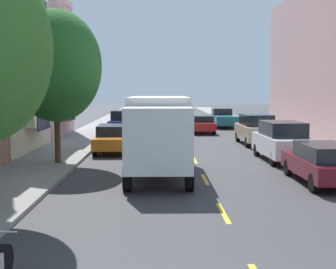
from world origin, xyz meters
TOP-DOWN VIEW (x-y plane):
  - ground_plane at (0.00, 30.00)m, footprint 160.00×160.00m
  - sidewalk_left at (-7.10, 28.00)m, footprint 3.20×120.00m
  - sidewalk_right at (7.10, 28.00)m, footprint 3.20×120.00m
  - lane_centerline_dashes at (0.00, 24.50)m, footprint 0.14×47.20m
  - street_tree_second at (-6.40, 15.46)m, footprint 4.11×4.11m
  - delivery_box_truck at (-1.80, 13.01)m, footprint 2.44×7.65m
  - parked_sedan_silver at (-4.30, 51.47)m, footprint 1.90×4.54m
  - parked_suv_white at (4.26, 16.73)m, footprint 2.03×4.83m
  - parked_suv_navy at (-4.39, 29.86)m, footprint 2.08×4.85m
  - parked_wagon_burgundy at (4.23, 11.03)m, footprint 1.87×4.72m
  - parked_hatchback_charcoal at (-4.31, 36.31)m, footprint 1.79×4.02m
  - parked_pickup_teal at (4.35, 37.78)m, footprint 2.07×5.33m
  - parked_wagon_orange at (-4.36, 20.25)m, footprint 1.92×4.74m
  - parked_suv_champagne at (4.45, 23.67)m, footprint 1.98×4.81m
  - moving_red_sedan at (1.80, 31.80)m, footprint 1.80×4.50m

SIDE VIEW (x-z plane):
  - ground_plane at x=0.00m, z-range 0.00..0.00m
  - lane_centerline_dashes at x=0.00m, z-range 0.00..0.01m
  - sidewalk_left at x=-7.10m, z-range 0.00..0.14m
  - sidewalk_right at x=7.10m, z-range 0.00..0.14m
  - parked_sedan_silver at x=-4.30m, z-range 0.03..1.46m
  - moving_red_sedan at x=1.80m, z-range 0.03..1.46m
  - parked_hatchback_charcoal at x=-4.31m, z-range 0.01..1.51m
  - parked_wagon_burgundy at x=4.23m, z-range 0.05..1.55m
  - parked_wagon_orange at x=-4.36m, z-range 0.05..1.55m
  - parked_pickup_teal at x=4.35m, z-range -0.04..1.69m
  - parked_suv_white at x=4.26m, z-range 0.02..1.95m
  - parked_suv_navy at x=-4.39m, z-range 0.02..1.95m
  - parked_suv_champagne at x=4.45m, z-range 0.02..1.95m
  - delivery_box_truck at x=-1.80m, z-range 0.25..3.41m
  - street_tree_second at x=-6.40m, z-range 1.07..8.00m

